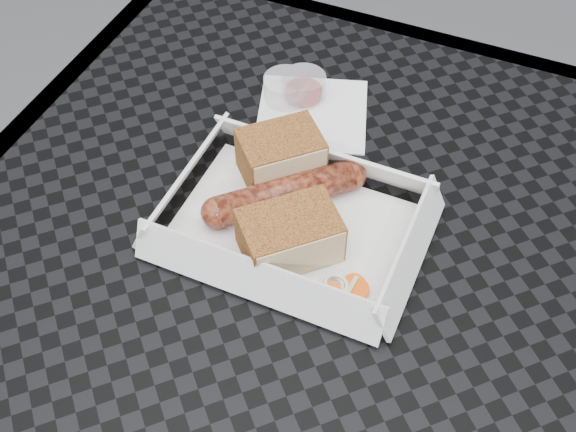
# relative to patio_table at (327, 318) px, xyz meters

# --- Properties ---
(patio_table) EXTENTS (0.80, 0.80, 0.74)m
(patio_table) POSITION_rel_patio_table_xyz_m (0.00, 0.00, 0.00)
(patio_table) COLOR black
(patio_table) RESTS_ON ground
(food_tray) EXTENTS (0.22, 0.15, 0.00)m
(food_tray) POSITION_rel_patio_table_xyz_m (-0.05, 0.04, 0.08)
(food_tray) COLOR white
(food_tray) RESTS_ON patio_table
(bratwurst) EXTENTS (0.13, 0.13, 0.03)m
(bratwurst) POSITION_rel_patio_table_xyz_m (-0.07, 0.06, 0.10)
(bratwurst) COLOR brown
(bratwurst) RESTS_ON food_tray
(bread_near) EXTENTS (0.10, 0.10, 0.05)m
(bread_near) POSITION_rel_patio_table_xyz_m (-0.09, 0.10, 0.10)
(bread_near) COLOR #935924
(bread_near) RESTS_ON food_tray
(bread_far) EXTENTS (0.10, 0.10, 0.05)m
(bread_far) POSITION_rel_patio_table_xyz_m (-0.04, 0.01, 0.10)
(bread_far) COLOR #935924
(bread_far) RESTS_ON food_tray
(veg_garnish) EXTENTS (0.03, 0.03, 0.00)m
(veg_garnish) POSITION_rel_patio_table_xyz_m (0.02, -0.01, 0.08)
(veg_garnish) COLOR #FC530A
(veg_garnish) RESTS_ON food_tray
(napkin) EXTENTS (0.15, 0.15, 0.00)m
(napkin) POSITION_rel_patio_table_xyz_m (-0.10, 0.20, 0.08)
(napkin) COLOR white
(napkin) RESTS_ON patio_table
(condiment_cup_sauce) EXTENTS (0.05, 0.05, 0.03)m
(condiment_cup_sauce) POSITION_rel_patio_table_xyz_m (-0.12, 0.22, 0.09)
(condiment_cup_sauce) COLOR maroon
(condiment_cup_sauce) RESTS_ON patio_table
(condiment_cup_empty) EXTENTS (0.05, 0.05, 0.03)m
(condiment_cup_empty) POSITION_rel_patio_table_xyz_m (-0.14, 0.21, 0.09)
(condiment_cup_empty) COLOR silver
(condiment_cup_empty) RESTS_ON patio_table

